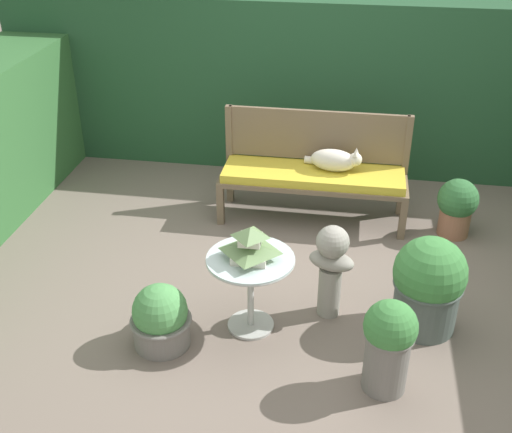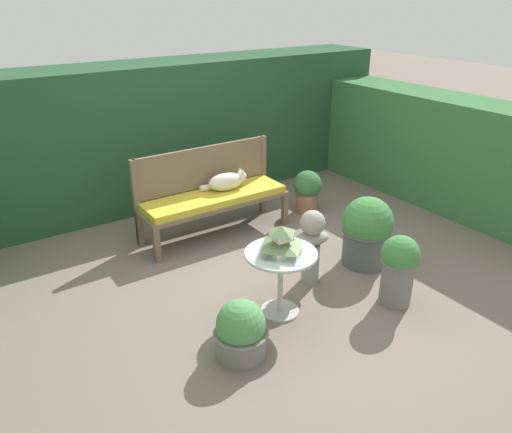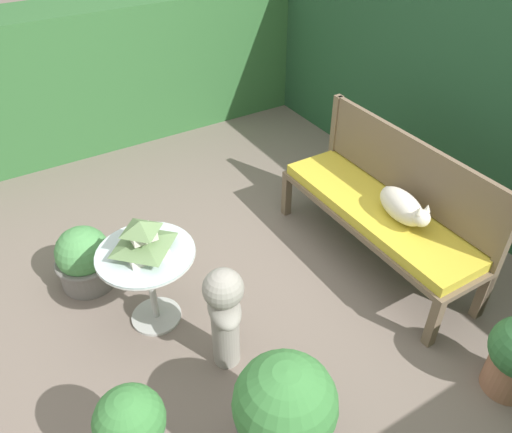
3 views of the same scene
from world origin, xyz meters
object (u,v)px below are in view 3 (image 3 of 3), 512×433
(pagoda_birdhouse, at_px, (143,239))
(garden_bench, at_px, (377,215))
(garden_bust, at_px, (224,311))
(potted_plant_hedge_corner, at_px, (284,415))
(patio_table, at_px, (148,268))
(potted_plant_table_near, at_px, (85,259))
(cat, at_px, (403,206))

(pagoda_birdhouse, bearing_deg, garden_bench, 79.77)
(garden_bench, distance_m, garden_bust, 1.36)
(pagoda_birdhouse, bearing_deg, potted_plant_hedge_corner, 9.57)
(patio_table, distance_m, pagoda_birdhouse, 0.22)
(pagoda_birdhouse, relative_size, garden_bust, 0.44)
(patio_table, relative_size, pagoda_birdhouse, 1.91)
(potted_plant_hedge_corner, xyz_separation_m, potted_plant_table_near, (-1.74, -0.47, -0.14))
(pagoda_birdhouse, relative_size, potted_plant_table_near, 0.68)
(garden_bench, height_order, cat, cat)
(garden_bench, xyz_separation_m, cat, (0.17, 0.04, 0.17))
(cat, bearing_deg, potted_plant_table_near, -111.46)
(potted_plant_hedge_corner, bearing_deg, potted_plant_table_near, -164.82)
(garden_bench, distance_m, pagoda_birdhouse, 1.63)
(potted_plant_hedge_corner, bearing_deg, cat, 117.00)
(garden_bust, distance_m, potted_plant_hedge_corner, 0.66)
(garden_bench, xyz_separation_m, patio_table, (-0.28, -1.58, 0.04))
(garden_bench, distance_m, patio_table, 1.60)
(cat, xyz_separation_m, patio_table, (-0.46, -1.62, -0.13))
(pagoda_birdhouse, height_order, garden_bust, pagoda_birdhouse)
(cat, distance_m, pagoda_birdhouse, 1.68)
(garden_bench, relative_size, garden_bust, 2.30)
(garden_bust, xyz_separation_m, potted_plant_table_near, (-1.08, -0.51, -0.21))
(potted_plant_table_near, bearing_deg, patio_table, 26.07)
(cat, height_order, potted_plant_hedge_corner, cat)
(garden_bench, height_order, patio_table, patio_table)
(pagoda_birdhouse, height_order, potted_plant_table_near, pagoda_birdhouse)
(patio_table, xyz_separation_m, garden_bust, (0.52, 0.24, -0.02))
(garden_bench, bearing_deg, potted_plant_table_near, -114.43)
(potted_plant_table_near, bearing_deg, garden_bench, 65.57)
(garden_bust, distance_m, potted_plant_table_near, 1.21)
(garden_bust, bearing_deg, potted_plant_hedge_corner, 12.84)
(pagoda_birdhouse, bearing_deg, potted_plant_table_near, -153.93)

